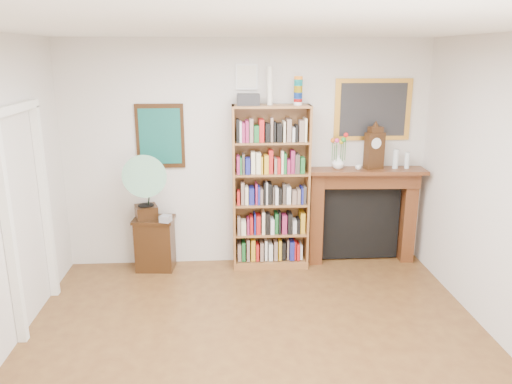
# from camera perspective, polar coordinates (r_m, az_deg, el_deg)

# --- Properties ---
(room) EXTENTS (4.51, 5.01, 2.81)m
(room) POSITION_cam_1_polar(r_m,az_deg,el_deg) (3.78, 0.76, -3.21)
(room) COLOR #502F18
(room) RESTS_ON ground
(door_casing) EXTENTS (0.08, 1.02, 2.17)m
(door_casing) POSITION_cam_1_polar(r_m,az_deg,el_deg) (5.32, -24.77, -0.67)
(door_casing) COLOR white
(door_casing) RESTS_ON left_wall
(teal_poster) EXTENTS (0.58, 0.04, 0.78)m
(teal_poster) POSITION_cam_1_polar(r_m,az_deg,el_deg) (6.18, -10.89, 6.28)
(teal_poster) COLOR black
(teal_poster) RESTS_ON back_wall
(small_picture) EXTENTS (0.26, 0.04, 0.30)m
(small_picture) POSITION_cam_1_polar(r_m,az_deg,el_deg) (6.06, -1.09, 13.04)
(small_picture) COLOR white
(small_picture) RESTS_ON back_wall
(gilt_painting) EXTENTS (0.95, 0.04, 0.75)m
(gilt_painting) POSITION_cam_1_polar(r_m,az_deg,el_deg) (6.36, 13.21, 9.14)
(gilt_painting) COLOR gold
(gilt_painting) RESTS_ON back_wall
(bookshelf) EXTENTS (0.94, 0.34, 2.34)m
(bookshelf) POSITION_cam_1_polar(r_m,az_deg,el_deg) (6.09, 1.72, 1.51)
(bookshelf) COLOR brown
(bookshelf) RESTS_ON floor
(side_cabinet) EXTENTS (0.52, 0.40, 0.67)m
(side_cabinet) POSITION_cam_1_polar(r_m,az_deg,el_deg) (6.36, -11.46, -5.79)
(side_cabinet) COLOR black
(side_cabinet) RESTS_ON floor
(fireplace) EXTENTS (1.48, 0.42, 1.24)m
(fireplace) POSITION_cam_1_polar(r_m,az_deg,el_deg) (6.49, 12.06, -1.62)
(fireplace) COLOR #4A2311
(fireplace) RESTS_ON floor
(gramophone) EXTENTS (0.67, 0.75, 0.83)m
(gramophone) POSITION_cam_1_polar(r_m,az_deg,el_deg) (6.02, -12.83, 0.93)
(gramophone) COLOR black
(gramophone) RESTS_ON side_cabinet
(cd_stack) EXTENTS (0.15, 0.15, 0.08)m
(cd_stack) POSITION_cam_1_polar(r_m,az_deg,el_deg) (6.07, -10.30, -3.02)
(cd_stack) COLOR #B1B2BE
(cd_stack) RESTS_ON side_cabinet
(mantel_clock) EXTENTS (0.25, 0.18, 0.52)m
(mantel_clock) POSITION_cam_1_polar(r_m,az_deg,el_deg) (6.30, 13.37, 4.85)
(mantel_clock) COLOR black
(mantel_clock) RESTS_ON fireplace
(flower_vase) EXTENTS (0.21, 0.21, 0.16)m
(flower_vase) POSITION_cam_1_polar(r_m,az_deg,el_deg) (6.24, 9.38, 3.38)
(flower_vase) COLOR white
(flower_vase) RESTS_ON fireplace
(teacup) EXTENTS (0.10, 0.10, 0.06)m
(teacup) POSITION_cam_1_polar(r_m,az_deg,el_deg) (6.24, 11.60, 2.79)
(teacup) COLOR silver
(teacup) RESTS_ON fireplace
(bottle_left) EXTENTS (0.07, 0.07, 0.24)m
(bottle_left) POSITION_cam_1_polar(r_m,az_deg,el_deg) (6.41, 15.67, 3.67)
(bottle_left) COLOR silver
(bottle_left) RESTS_ON fireplace
(bottle_right) EXTENTS (0.06, 0.06, 0.20)m
(bottle_right) POSITION_cam_1_polar(r_m,az_deg,el_deg) (6.45, 16.89, 3.48)
(bottle_right) COLOR silver
(bottle_right) RESTS_ON fireplace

